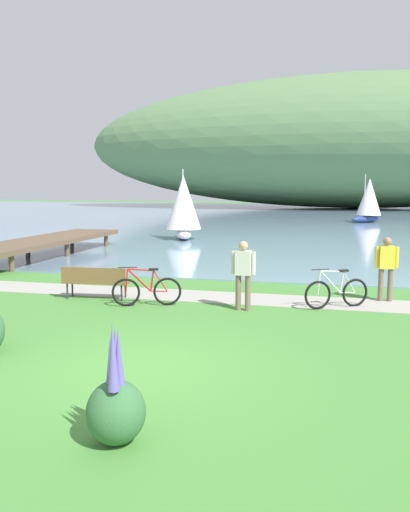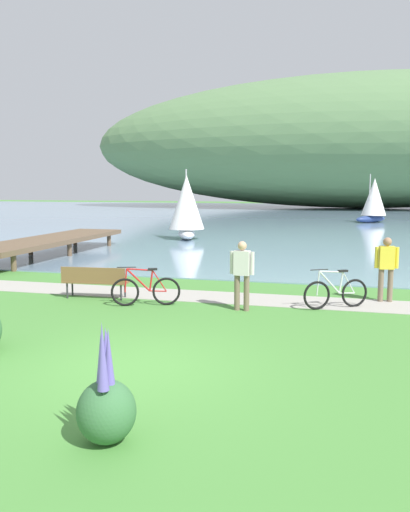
% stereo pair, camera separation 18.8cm
% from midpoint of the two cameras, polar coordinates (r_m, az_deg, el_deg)
% --- Properties ---
extents(ground_plane, '(200.00, 200.00, 0.00)m').
position_cam_midpoint_polar(ground_plane, '(8.90, -7.81, -12.16)').
color(ground_plane, '#478438').
extents(bay_water, '(180.00, 80.00, 0.04)m').
position_cam_midpoint_polar(bay_water, '(56.17, 10.60, 4.45)').
color(bay_water, '#7A99B2').
rests_on(bay_water, ground).
extents(distant_hillside, '(80.14, 28.00, 18.75)m').
position_cam_midpoint_polar(distant_hillside, '(78.15, 16.26, 12.03)').
color(distant_hillside, '#567A4C').
rests_on(distant_hillside, bay_water).
extents(shoreline_path, '(60.00, 1.50, 0.01)m').
position_cam_midpoint_polar(shoreline_path, '(14.18, 0.73, -4.57)').
color(shoreline_path, '#A39E93').
rests_on(shoreline_path, ground).
extents(park_bench_near_camera, '(1.83, 0.63, 0.88)m').
position_cam_midpoint_polar(park_bench_near_camera, '(14.22, -12.47, -2.60)').
color(park_bench_near_camera, brown).
rests_on(park_bench_near_camera, ground).
extents(bicycle_leaning_near_bench, '(1.56, 0.95, 1.01)m').
position_cam_midpoint_polar(bicycle_leaning_near_bench, '(13.25, 13.99, -3.94)').
color(bicycle_leaning_near_bench, black).
rests_on(bicycle_leaning_near_bench, ground).
extents(bicycle_beside_path, '(1.68, 0.67, 1.01)m').
position_cam_midpoint_polar(bicycle_beside_path, '(13.19, -6.91, -3.81)').
color(bicycle_beside_path, black).
rests_on(bicycle_beside_path, ground).
extents(person_at_shoreline, '(0.61, 0.27, 1.71)m').
position_cam_midpoint_polar(person_at_shoreline, '(14.29, 19.13, -0.94)').
color(person_at_shoreline, '#72604C').
rests_on(person_at_shoreline, ground).
extents(person_on_the_grass, '(0.61, 0.25, 1.71)m').
position_cam_midpoint_polar(person_on_the_grass, '(12.54, 3.84, -1.68)').
color(person_on_the_grass, '#72604C').
rests_on(person_on_the_grass, ground).
extents(echium_bush_beside_closest, '(0.70, 0.70, 1.52)m').
position_cam_midpoint_polar(echium_bush_beside_closest, '(6.37, -10.73, -15.85)').
color(echium_bush_beside_closest, '#386B3D').
rests_on(echium_bush_beside_closest, ground).
extents(sailboat_nearest_to_shore, '(2.57, 3.54, 4.01)m').
position_cam_midpoint_polar(sailboat_nearest_to_shore, '(29.47, -2.60, 5.53)').
color(sailboat_nearest_to_shore, white).
rests_on(sailboat_nearest_to_shore, bay_water).
extents(sailboat_mid_bay, '(3.21, 3.29, 4.07)m').
position_cam_midpoint_polar(sailboat_mid_bay, '(46.08, 17.61, 5.97)').
color(sailboat_mid_bay, navy).
rests_on(sailboat_mid_bay, bay_water).
extents(pier_dock, '(2.40, 10.00, 0.80)m').
position_cam_midpoint_polar(pier_dock, '(23.50, -17.37, 1.63)').
color(pier_dock, brown).
rests_on(pier_dock, ground).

